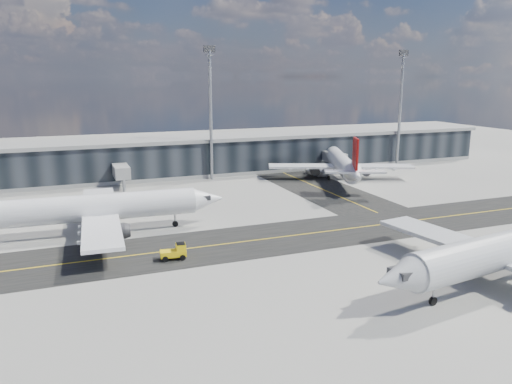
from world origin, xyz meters
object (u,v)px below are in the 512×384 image
at_px(baggage_tug, 176,252).
at_px(airliner_af, 88,209).
at_px(airliner_redtail, 342,164).
at_px(service_van, 317,172).

bearing_deg(baggage_tug, airliner_af, -140.84).
bearing_deg(airliner_redtail, service_van, 131.73).
bearing_deg(baggage_tug, service_van, 140.96).
relative_size(airliner_redtail, baggage_tug, 10.86).
bearing_deg(airliner_af, baggage_tug, 36.10).
xyz_separation_m(airliner_af, airliner_redtail, (54.42, 20.93, -0.16)).
bearing_deg(baggage_tug, airliner_redtail, 134.45).
bearing_deg(airliner_redtail, airliner_af, -137.11).
xyz_separation_m(baggage_tug, service_van, (42.51, 42.25, -0.17)).
height_order(airliner_af, baggage_tug, airliner_af).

